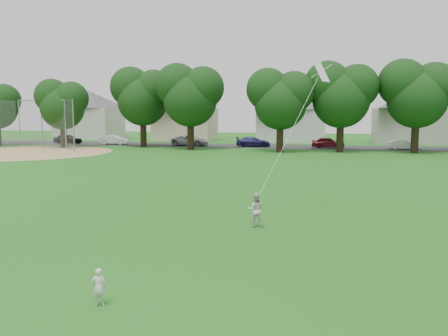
% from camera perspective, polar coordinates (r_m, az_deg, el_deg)
% --- Properties ---
extents(ground, '(160.00, 160.00, 0.00)m').
position_cam_1_polar(ground, '(13.09, -7.11, -10.98)').
color(ground, '#1C5E15').
rests_on(ground, ground).
extents(street, '(90.00, 7.00, 0.01)m').
position_cam_1_polar(street, '(54.02, 8.05, 2.77)').
color(street, '#2D2D30').
rests_on(street, ground).
extents(dirt_infield, '(18.00, 18.00, 0.02)m').
position_cam_1_polar(dirt_infield, '(50.07, -24.65, 1.86)').
color(dirt_infield, '#9E7F51').
rests_on(dirt_infield, ground).
extents(toddler, '(0.35, 0.29, 0.83)m').
position_cam_1_polar(toddler, '(9.91, -16.02, -14.71)').
color(toddler, silver).
rests_on(toddler, ground).
extents(older_boy, '(0.67, 0.56, 1.24)m').
position_cam_1_polar(older_boy, '(15.78, 4.15, -5.47)').
color(older_boy, silver).
rests_on(older_boy, ground).
extents(kite, '(1.50, 2.29, 6.38)m').
position_cam_1_polar(kite, '(17.03, 8.71, 4.63)').
color(kite, white).
rests_on(kite, ground).
extents(baseball_backstop, '(12.61, 3.64, 5.56)m').
position_cam_1_polar(baseball_backstop, '(54.72, -23.12, 5.24)').
color(baseball_backstop, gray).
rests_on(baseball_backstop, ground).
extents(tree_row, '(80.06, 9.29, 11.89)m').
position_cam_1_polar(tree_row, '(48.29, 14.22, 9.91)').
color(tree_row, black).
rests_on(tree_row, ground).
extents(parked_cars, '(53.60, 2.40, 1.30)m').
position_cam_1_polar(parked_cars, '(53.45, 3.69, 3.46)').
color(parked_cars, black).
rests_on(parked_cars, ground).
extents(house_row, '(76.47, 13.49, 10.13)m').
position_cam_1_polar(house_row, '(63.81, 9.26, 7.56)').
color(house_row, beige).
rests_on(house_row, ground).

